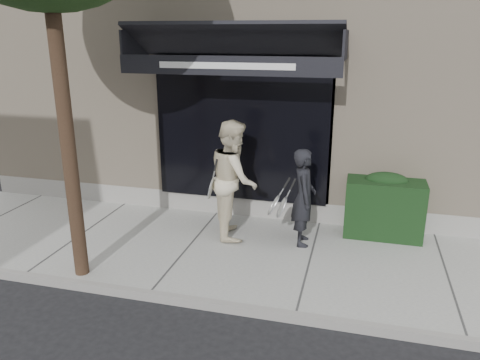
# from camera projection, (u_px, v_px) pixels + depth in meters

# --- Properties ---
(ground) EXTENTS (80.00, 80.00, 0.00)m
(ground) POSITION_uv_depth(u_px,v_px,m) (310.00, 266.00, 7.35)
(ground) COLOR black
(ground) RESTS_ON ground
(sidewalk) EXTENTS (20.00, 3.00, 0.12)m
(sidewalk) POSITION_uv_depth(u_px,v_px,m) (310.00, 262.00, 7.33)
(sidewalk) COLOR gray
(sidewalk) RESTS_ON ground
(curb) EXTENTS (20.00, 0.10, 0.14)m
(curb) POSITION_uv_depth(u_px,v_px,m) (296.00, 317.00, 5.90)
(curb) COLOR gray
(curb) RESTS_ON ground
(building_facade) EXTENTS (14.30, 8.04, 5.64)m
(building_facade) POSITION_uv_depth(u_px,v_px,m) (339.00, 66.00, 11.10)
(building_facade) COLOR beige
(building_facade) RESTS_ON ground
(hedge) EXTENTS (1.30, 0.70, 1.14)m
(hedge) POSITION_uv_depth(u_px,v_px,m) (384.00, 206.00, 8.04)
(hedge) COLOR black
(hedge) RESTS_ON sidewalk
(pedestrian_front) EXTENTS (0.77, 0.85, 1.62)m
(pedestrian_front) POSITION_uv_depth(u_px,v_px,m) (303.00, 197.00, 7.63)
(pedestrian_front) COLOR black
(pedestrian_front) RESTS_ON sidewalk
(pedestrian_back) EXTENTS (1.04, 1.18, 2.02)m
(pedestrian_back) POSITION_uv_depth(u_px,v_px,m) (234.00, 179.00, 7.92)
(pedestrian_back) COLOR beige
(pedestrian_back) RESTS_ON sidewalk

